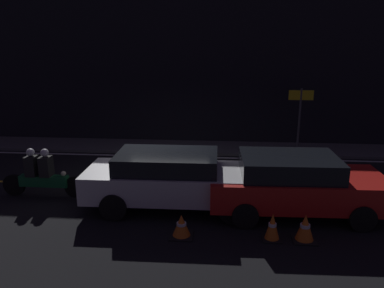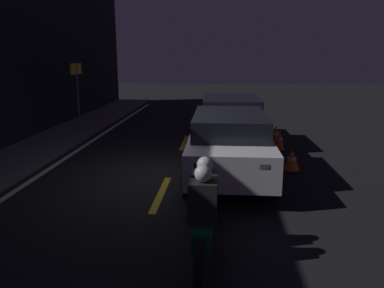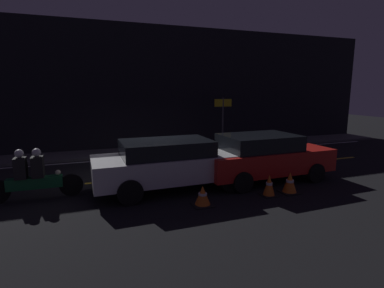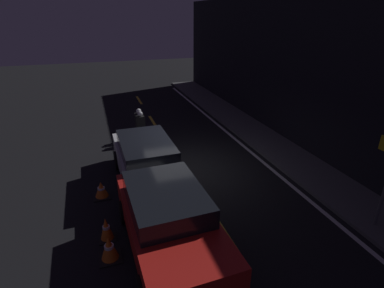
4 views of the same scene
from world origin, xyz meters
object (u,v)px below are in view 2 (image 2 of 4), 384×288
traffic_cone_far (275,135)px  shop_sign (77,83)px  sedan_white (229,141)px  traffic_cone_near (292,161)px  motorcycle (204,212)px  taxi_red (231,119)px  traffic_cone_mid (279,140)px

traffic_cone_far → shop_sign: size_ratio=0.25×
sedan_white → traffic_cone_far: size_ratio=7.72×
traffic_cone_near → motorcycle: bearing=155.1°
taxi_red → traffic_cone_far: bearing=-91.0°
taxi_red → traffic_cone_near: taxi_red is taller
traffic_cone_near → traffic_cone_mid: (1.97, 0.02, 0.05)m
taxi_red → traffic_cone_near: size_ratio=8.41×
traffic_cone_near → shop_sign: 7.80m
traffic_cone_far → shop_sign: 6.89m
traffic_cone_mid → traffic_cone_far: size_ratio=1.01×
traffic_cone_mid → shop_sign: (1.76, 6.65, 1.49)m
traffic_cone_near → traffic_cone_mid: size_ratio=0.84×
traffic_cone_mid → traffic_cone_far: bearing=1.5°
taxi_red → shop_sign: 5.45m
motorcycle → traffic_cone_near: bearing=-24.6°
traffic_cone_mid → traffic_cone_near: bearing=-179.3°
traffic_cone_near → shop_sign: shop_sign is taller
sedan_white → taxi_red: (3.00, -0.08, -0.01)m
motorcycle → traffic_cone_mid: motorcycle is taller
sedan_white → traffic_cone_mid: size_ratio=7.62×
traffic_cone_near → shop_sign: (3.73, 6.68, 1.54)m
sedan_white → traffic_cone_near: bearing=-77.8°
sedan_white → shop_sign: shop_sign is taller
motorcycle → traffic_cone_far: bearing=-15.0°
sedan_white → taxi_red: 3.00m
traffic_cone_near → sedan_white: bearing=103.0°
traffic_cone_far → taxi_red: bearing=90.6°
sedan_white → motorcycle: sedan_white is taller
sedan_white → motorcycle: (-3.72, 0.38, -0.15)m
traffic_cone_mid → sedan_white: bearing=147.3°
traffic_cone_near → traffic_cone_mid: bearing=0.7°
traffic_cone_mid → taxi_red: bearing=64.2°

